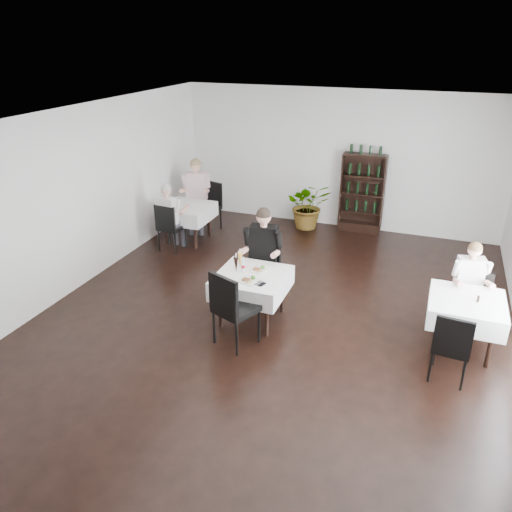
# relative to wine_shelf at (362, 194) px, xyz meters

# --- Properties ---
(room_shell) EXTENTS (9.00, 9.00, 9.00)m
(room_shell) POSITION_rel_wine_shelf_xyz_m (-0.60, -4.31, 0.65)
(room_shell) COLOR black
(room_shell) RESTS_ON ground
(wine_shelf) EXTENTS (0.90, 0.28, 1.75)m
(wine_shelf) POSITION_rel_wine_shelf_xyz_m (0.00, 0.00, 0.00)
(wine_shelf) COLOR black
(wine_shelf) RESTS_ON ground
(main_table) EXTENTS (1.03, 1.03, 0.77)m
(main_table) POSITION_rel_wine_shelf_xyz_m (-0.90, -4.31, -0.23)
(main_table) COLOR black
(main_table) RESTS_ON ground
(left_table) EXTENTS (0.98, 0.98, 0.77)m
(left_table) POSITION_rel_wine_shelf_xyz_m (-3.30, -1.81, -0.23)
(left_table) COLOR black
(left_table) RESTS_ON ground
(right_table) EXTENTS (0.98, 0.98, 0.77)m
(right_table) POSITION_rel_wine_shelf_xyz_m (2.10, -4.01, -0.23)
(right_table) COLOR black
(right_table) RESTS_ON ground
(potted_tree) EXTENTS (1.21, 1.14, 1.06)m
(potted_tree) POSITION_rel_wine_shelf_xyz_m (-1.12, -0.21, -0.31)
(potted_tree) COLOR #27571E
(potted_tree) RESTS_ON ground
(main_chair_far) EXTENTS (0.61, 0.62, 1.03)m
(main_chair_far) POSITION_rel_wine_shelf_xyz_m (-0.95, -3.66, -0.26)
(main_chair_far) COLOR black
(main_chair_far) RESTS_ON ground
(main_chair_near) EXTENTS (0.67, 0.68, 1.13)m
(main_chair_near) POSITION_rel_wine_shelf_xyz_m (-0.91, -5.07, -0.20)
(main_chair_near) COLOR black
(main_chair_near) RESTS_ON ground
(left_chair_far) EXTENTS (0.60, 0.60, 1.06)m
(left_chair_far) POSITION_rel_wine_shelf_xyz_m (-3.15, -1.04, -0.24)
(left_chair_far) COLOR black
(left_chair_far) RESTS_ON ground
(left_chair_near) EXTENTS (0.48, 0.48, 0.99)m
(left_chair_near) POSITION_rel_wine_shelf_xyz_m (-3.38, -2.44, -0.28)
(left_chair_near) COLOR black
(left_chair_near) RESTS_ON ground
(right_chair_far) EXTENTS (0.50, 0.50, 0.91)m
(right_chair_far) POSITION_rel_wine_shelf_xyz_m (2.23, -3.43, -0.33)
(right_chair_far) COLOR black
(right_chair_far) RESTS_ON ground
(right_chair_near) EXTENTS (0.49, 0.49, 0.98)m
(right_chair_near) POSITION_rel_wine_shelf_xyz_m (1.94, -4.85, -0.29)
(right_chair_near) COLOR black
(right_chair_near) RESTS_ON ground
(diner_main) EXTENTS (0.63, 0.64, 1.59)m
(diner_main) POSITION_rel_wine_shelf_xyz_m (-0.94, -3.73, 0.08)
(diner_main) COLOR #3A3B41
(diner_main) RESTS_ON ground
(diner_left_far) EXTENTS (0.67, 0.72, 1.59)m
(diner_left_far) POSITION_rel_wine_shelf_xyz_m (-3.39, -1.18, 0.07)
(diner_left_far) COLOR #3A3B41
(diner_left_far) RESTS_ON ground
(diner_left_near) EXTENTS (0.55, 0.56, 1.40)m
(diner_left_near) POSITION_rel_wine_shelf_xyz_m (-3.37, -2.39, -0.03)
(diner_left_near) COLOR #3A3B41
(diner_left_near) RESTS_ON ground
(diner_right_far) EXTENTS (0.56, 0.58, 1.35)m
(diner_right_far) POSITION_rel_wine_shelf_xyz_m (2.14, -3.40, -0.06)
(diner_right_far) COLOR #3A3B41
(diner_right_far) RESTS_ON ground
(plate_far) EXTENTS (0.30, 0.30, 0.07)m
(plate_far) POSITION_rel_wine_shelf_xyz_m (-0.84, -4.16, -0.06)
(plate_far) COLOR white
(plate_far) RESTS_ON main_table
(plate_near) EXTENTS (0.31, 0.31, 0.08)m
(plate_near) POSITION_rel_wine_shelf_xyz_m (-0.86, -4.54, -0.06)
(plate_near) COLOR white
(plate_near) RESTS_ON main_table
(pilsner_dark) EXTENTS (0.07, 0.07, 0.31)m
(pilsner_dark) POSITION_rel_wine_shelf_xyz_m (-1.14, -4.34, 0.05)
(pilsner_dark) COLOR black
(pilsner_dark) RESTS_ON main_table
(pilsner_lager) EXTENTS (0.08, 0.08, 0.33)m
(pilsner_lager) POSITION_rel_wine_shelf_xyz_m (-1.14, -4.19, 0.06)
(pilsner_lager) COLOR gold
(pilsner_lager) RESTS_ON main_table
(coke_bottle) EXTENTS (0.06, 0.06, 0.23)m
(coke_bottle) POSITION_rel_wine_shelf_xyz_m (-1.06, -4.26, 0.02)
(coke_bottle) COLOR silver
(coke_bottle) RESTS_ON main_table
(napkin_cutlery) EXTENTS (0.21, 0.20, 0.02)m
(napkin_cutlery) POSITION_rel_wine_shelf_xyz_m (-0.70, -4.56, -0.07)
(napkin_cutlery) COLOR black
(napkin_cutlery) RESTS_ON main_table
(pepper_mill) EXTENTS (0.04, 0.04, 0.09)m
(pepper_mill) POSITION_rel_wine_shelf_xyz_m (2.22, -4.03, -0.03)
(pepper_mill) COLOR black
(pepper_mill) RESTS_ON right_table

